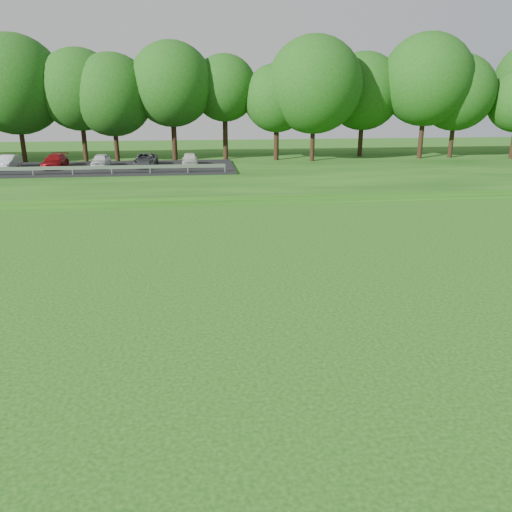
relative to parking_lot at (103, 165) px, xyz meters
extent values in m
cube|color=#14460D|center=(23.85, 1.19, -0.73)|extent=(130.00, 30.00, 0.60)
cube|color=gray|center=(23.85, -12.81, -1.01)|extent=(130.00, 1.60, 0.04)
cube|color=black|center=(-0.15, 0.19, -0.34)|extent=(24.00, 9.00, 0.18)
imported|color=#AFB0B7|center=(-8.15, 0.19, 0.35)|extent=(1.27, 3.64, 1.20)
imported|color=maroon|center=(-4.15, 0.19, 0.35)|extent=(1.68, 4.14, 1.20)
imported|color=silver|center=(-0.15, 0.19, 0.35)|extent=(1.42, 3.52, 1.20)
imported|color=#3E3F44|center=(3.85, 0.19, 0.35)|extent=(1.99, 4.32, 1.20)
imported|color=silver|center=(7.85, 0.19, 0.35)|extent=(1.42, 3.52, 1.20)
camera|label=1|loc=(8.53, -46.70, 6.03)|focal=35.00mm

